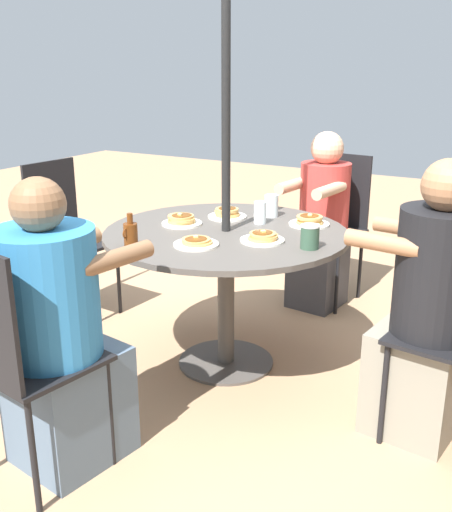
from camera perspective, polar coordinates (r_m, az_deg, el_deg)
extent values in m
plane|color=tan|center=(3.28, 0.00, -10.11)|extent=(12.00, 12.00, 0.00)
cylinder|color=#4C4742|center=(3.28, 0.00, -10.00)|extent=(0.51, 0.51, 0.01)
cylinder|color=#4C4742|center=(3.13, 0.00, -4.35)|extent=(0.09, 0.09, 0.71)
cylinder|color=#4C4742|center=(3.01, 0.00, 2.18)|extent=(1.23, 1.23, 0.03)
cylinder|color=black|center=(2.91, 0.00, 12.06)|extent=(0.04, 0.04, 2.49)
cylinder|color=black|center=(2.71, -15.93, -11.72)|extent=(0.02, 0.02, 0.47)
cylinder|color=black|center=(2.47, -11.00, -14.49)|extent=(0.02, 0.02, 0.47)
cylinder|color=black|center=(2.30, -17.87, -17.75)|extent=(0.02, 0.02, 0.47)
cube|color=black|center=(2.39, -17.33, -9.56)|extent=(0.47, 0.47, 0.02)
cube|color=slate|center=(2.56, -14.61, -13.52)|extent=(0.45, 0.42, 0.47)
cylinder|color=teal|center=(2.32, -16.68, -3.64)|extent=(0.39, 0.39, 0.51)
sphere|color=brown|center=(2.22, -17.48, 4.69)|extent=(0.20, 0.20, 0.20)
cylinder|color=brown|center=(2.51, -15.16, 1.15)|extent=(0.34, 0.12, 0.07)
cylinder|color=brown|center=(2.28, -10.46, -0.24)|extent=(0.34, 0.12, 0.07)
cylinder|color=black|center=(2.63, 14.77, -12.63)|extent=(0.02, 0.02, 0.47)
cylinder|color=black|center=(2.92, 17.48, -9.64)|extent=(0.02, 0.02, 0.47)
cube|color=black|center=(2.62, 20.22, -7.32)|extent=(0.46, 0.46, 0.02)
cube|color=gray|center=(2.76, 17.44, -11.38)|extent=(0.37, 0.40, 0.47)
cylinder|color=black|center=(2.54, 19.57, -1.70)|extent=(0.34, 0.34, 0.54)
sphere|color=#A3704C|center=(2.45, 20.45, 6.32)|extent=(0.21, 0.21, 0.21)
cylinder|color=#A3704C|center=(2.43, 14.72, 1.20)|extent=(0.11, 0.31, 0.07)
cylinder|color=#A3704C|center=(2.68, 17.03, 2.54)|extent=(0.11, 0.31, 0.07)
cylinder|color=black|center=(3.86, 10.53, -2.23)|extent=(0.02, 0.02, 0.47)
cylinder|color=black|center=(4.01, 6.07, -1.23)|extent=(0.02, 0.02, 0.47)
cylinder|color=black|center=(4.16, 12.66, -0.87)|extent=(0.02, 0.02, 0.47)
cylinder|color=black|center=(4.30, 8.43, 0.01)|extent=(0.02, 0.02, 0.47)
cube|color=black|center=(4.01, 9.60, 2.23)|extent=(0.45, 0.45, 0.02)
cube|color=black|center=(4.12, 11.03, 6.19)|extent=(0.06, 0.39, 0.49)
cube|color=#3D3D42|center=(3.99, 8.71, -1.46)|extent=(0.36, 0.34, 0.47)
cylinder|color=#B73833|center=(3.90, 9.37, 5.28)|extent=(0.32, 0.32, 0.48)
sphere|color=#DBA884|center=(3.84, 9.62, 10.10)|extent=(0.21, 0.21, 0.21)
cylinder|color=#DBA884|center=(3.65, 9.83, 6.19)|extent=(0.33, 0.11, 0.07)
cylinder|color=#DBA884|center=(3.77, 6.34, 6.71)|extent=(0.33, 0.11, 0.07)
cylinder|color=black|center=(3.88, -10.19, -2.13)|extent=(0.02, 0.02, 0.47)
cylinder|color=black|center=(3.65, -14.02, -3.64)|extent=(0.02, 0.02, 0.47)
cylinder|color=black|center=(4.12, -13.66, -1.15)|extent=(0.02, 0.02, 0.47)
cylinder|color=black|center=(3.91, -17.43, -2.51)|extent=(0.02, 0.02, 0.47)
cube|color=black|center=(3.81, -14.10, 1.10)|extent=(0.44, 0.44, 0.02)
cube|color=black|center=(3.89, -16.31, 5.12)|extent=(0.39, 0.05, 0.49)
cylinder|color=silver|center=(2.83, 3.47, 1.51)|extent=(0.21, 0.21, 0.01)
cylinder|color=tan|center=(2.82, 3.47, 1.68)|extent=(0.14, 0.14, 0.01)
cylinder|color=tan|center=(2.83, 3.63, 1.93)|extent=(0.14, 0.14, 0.01)
cylinder|color=tan|center=(2.82, 3.52, 2.12)|extent=(0.13, 0.13, 0.01)
ellipsoid|color=brown|center=(2.82, 3.49, 2.27)|extent=(0.10, 0.09, 0.00)
cube|color=#F4E084|center=(2.81, 3.57, 2.37)|extent=(0.03, 0.03, 0.01)
cylinder|color=silver|center=(3.26, 0.12, 3.77)|extent=(0.21, 0.21, 0.01)
cylinder|color=tan|center=(3.26, 0.15, 3.97)|extent=(0.13, 0.13, 0.01)
cylinder|color=tan|center=(3.26, 0.04, 4.23)|extent=(0.13, 0.13, 0.01)
cylinder|color=tan|center=(3.25, 0.09, 4.43)|extent=(0.12, 0.12, 0.01)
ellipsoid|color=brown|center=(3.25, 0.12, 4.59)|extent=(0.10, 0.09, 0.00)
cube|color=#F4E084|center=(3.26, 0.26, 4.72)|extent=(0.02, 0.02, 0.01)
cylinder|color=silver|center=(2.76, -2.87, 1.11)|extent=(0.21, 0.21, 0.01)
cylinder|color=tan|center=(2.76, -2.75, 1.33)|extent=(0.14, 0.14, 0.01)
cylinder|color=tan|center=(2.76, -2.87, 1.55)|extent=(0.13, 0.13, 0.01)
ellipsoid|color=brown|center=(2.75, -2.88, 1.66)|extent=(0.11, 0.10, 0.00)
cube|color=#F4E084|center=(2.76, -2.83, 1.84)|extent=(0.03, 0.03, 0.01)
cylinder|color=silver|center=(3.14, 7.91, 3.03)|extent=(0.21, 0.21, 0.01)
cylinder|color=tan|center=(3.13, 7.96, 3.21)|extent=(0.14, 0.14, 0.01)
cylinder|color=tan|center=(3.13, 8.01, 3.46)|extent=(0.12, 0.12, 0.01)
cylinder|color=tan|center=(3.13, 7.97, 3.68)|extent=(0.13, 0.13, 0.01)
ellipsoid|color=brown|center=(3.13, 7.95, 3.85)|extent=(0.10, 0.10, 0.00)
cube|color=#F4E084|center=(3.12, 8.01, 3.91)|extent=(0.02, 0.02, 0.01)
cylinder|color=silver|center=(3.13, -4.22, 3.11)|extent=(0.21, 0.21, 0.01)
cylinder|color=tan|center=(3.13, -4.27, 3.34)|extent=(0.14, 0.14, 0.01)
cylinder|color=tan|center=(3.12, -4.19, 3.52)|extent=(0.13, 0.13, 0.01)
cylinder|color=tan|center=(3.12, -4.33, 3.77)|extent=(0.14, 0.14, 0.01)
ellipsoid|color=brown|center=(3.12, -4.24, 3.91)|extent=(0.11, 0.10, 0.00)
cube|color=#F4E084|center=(3.11, -4.40, 4.00)|extent=(0.02, 0.02, 0.01)
cylinder|color=#602D0F|center=(2.76, -9.06, 1.96)|extent=(0.06, 0.06, 0.11)
cylinder|color=#602D0F|center=(2.74, -9.14, 3.55)|extent=(0.03, 0.03, 0.05)
torus|color=#602D0F|center=(2.73, -9.45, 2.15)|extent=(0.05, 0.01, 0.05)
cylinder|color=#33513D|center=(2.73, 7.98, 1.75)|extent=(0.08, 0.08, 0.10)
cylinder|color=white|center=(2.72, 8.03, 2.87)|extent=(0.09, 0.09, 0.01)
cylinder|color=silver|center=(3.28, 4.33, 4.79)|extent=(0.08, 0.08, 0.12)
cylinder|color=silver|center=(3.13, 3.27, 4.15)|extent=(0.07, 0.07, 0.12)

